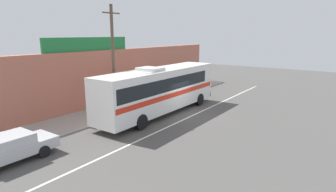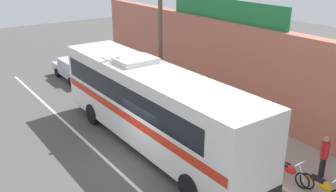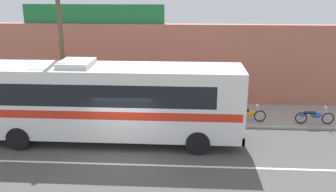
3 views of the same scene
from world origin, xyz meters
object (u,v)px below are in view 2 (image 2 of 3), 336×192
at_px(motorcycle_black, 322,186).
at_px(pedestrian_by_curb, 226,119).
at_px(motorcycle_green, 257,154).
at_px(parked_car, 75,69).
at_px(pedestrian_near_shop, 324,154).
at_px(utility_pole, 160,35).
at_px(motorcycle_blue, 287,170).
at_px(pedestrian_far_right, 203,103).
at_px(intercity_bus, 150,102).

xyz_separation_m(motorcycle_black, pedestrian_by_curb, (-5.29, 0.50, 0.49)).
height_order(motorcycle_green, motorcycle_black, same).
xyz_separation_m(parked_car, motorcycle_green, (14.99, 1.46, -0.17)).
xyz_separation_m(parked_car, pedestrian_near_shop, (17.15, 2.65, 0.42)).
relative_size(motorcycle_black, pedestrian_by_curb, 1.18).
xyz_separation_m(utility_pole, motorcycle_black, (9.45, 0.27, -3.74)).
height_order(parked_car, motorcycle_blue, parked_car).
height_order(parked_car, utility_pole, utility_pole).
bearing_deg(pedestrian_far_right, motorcycle_blue, -9.18).
distance_m(motorcycle_green, pedestrian_far_right, 4.64).
xyz_separation_m(motorcycle_green, pedestrian_far_right, (-4.51, 0.99, 0.50)).
bearing_deg(pedestrian_far_right, intercity_bus, -82.00).
bearing_deg(utility_pole, parked_car, -171.05).
bearing_deg(pedestrian_far_right, pedestrian_by_curb, -9.60).
xyz_separation_m(parked_car, pedestrian_far_right, (10.48, 2.44, 0.32)).
height_order(intercity_bus, motorcycle_green, intercity_bus).
bearing_deg(motorcycle_blue, intercity_bus, -156.04).
distance_m(utility_pole, motorcycle_black, 10.16).
relative_size(motorcycle_green, motorcycle_blue, 0.99).
xyz_separation_m(parked_car, motorcycle_black, (17.85, 1.59, -0.17)).
xyz_separation_m(pedestrian_far_right, pedestrian_by_curb, (2.08, -0.35, -0.01)).
relative_size(pedestrian_near_shop, pedestrian_far_right, 1.09).
height_order(motorcycle_black, pedestrian_by_curb, pedestrian_by_curb).
bearing_deg(parked_car, motorcycle_blue, 5.11).
relative_size(intercity_bus, utility_pole, 1.52).
relative_size(motorcycle_black, pedestrian_far_right, 1.16).
relative_size(intercity_bus, pedestrian_by_curb, 7.78).
relative_size(pedestrian_near_shop, pedestrian_by_curb, 1.10).
height_order(utility_pole, motorcycle_green, utility_pole).
distance_m(intercity_bus, pedestrian_far_right, 3.60).
bearing_deg(pedestrian_near_shop, motorcycle_black, -56.42).
bearing_deg(pedestrian_near_shop, pedestrian_by_curb, -173.11).
bearing_deg(pedestrian_near_shop, pedestrian_far_right, -178.27).
xyz_separation_m(utility_pole, pedestrian_far_right, (2.08, 1.12, -3.24)).
bearing_deg(parked_car, pedestrian_by_curb, 9.45).
relative_size(motorcycle_green, motorcycle_black, 1.01).
bearing_deg(motorcycle_black, pedestrian_far_right, 173.41).
bearing_deg(pedestrian_near_shop, parked_car, -171.23).
distance_m(pedestrian_near_shop, pedestrian_far_right, 6.67).
relative_size(motorcycle_blue, pedestrian_by_curb, 1.20).
relative_size(intercity_bus, motorcycle_black, 6.61).
relative_size(motorcycle_green, pedestrian_near_shop, 1.07).
bearing_deg(intercity_bus, utility_pole, 138.01).
xyz_separation_m(motorcycle_blue, pedestrian_far_right, (-6.00, 0.97, 0.50)).
height_order(motorcycle_black, pedestrian_near_shop, pedestrian_near_shop).
bearing_deg(motorcycle_green, pedestrian_near_shop, 28.84).
height_order(parked_car, motorcycle_green, parked_car).
xyz_separation_m(intercity_bus, pedestrian_near_shop, (6.19, 3.62, -0.91)).
relative_size(utility_pole, pedestrian_near_shop, 4.62).
bearing_deg(motorcycle_black, parked_car, -174.90).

